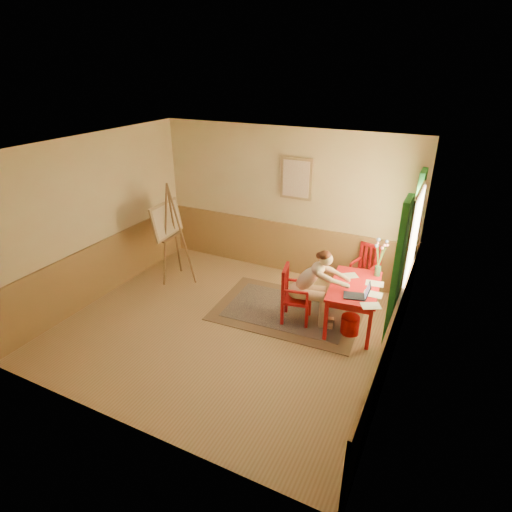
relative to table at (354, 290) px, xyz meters
The scene contains 14 objects.
room 2.13m from the table, 152.71° to the right, with size 5.04×4.54×2.84m.
wainscot 1.77m from the table, behind, with size 5.00×4.50×1.00m.
window 0.99m from the table, 16.25° to the left, with size 0.12×2.01×2.20m.
wall_portrait 2.36m from the table, 139.42° to the left, with size 0.60×0.05×0.76m.
rug 1.23m from the table, behind, with size 2.48×1.72×0.02m.
table is the anchor object (origin of this frame).
chair_left 0.94m from the table, 162.06° to the right, with size 0.51×0.50×0.95m.
chair_back 1.09m from the table, 92.94° to the left, with size 0.50×0.51×0.93m.
figure 0.65m from the table, 158.57° to the right, with size 0.99×0.52×1.28m.
laptop 0.38m from the table, 68.29° to the right, with size 0.41×0.31×0.22m.
papers 0.22m from the table, 16.70° to the right, with size 0.85×1.07×0.00m.
vase 0.65m from the table, 64.05° to the left, with size 0.20×0.30×0.61m.
wastebasket 0.54m from the table, 80.51° to the right, with size 0.28×0.28×0.30m, color #A60C09.
easel 3.54m from the table, behind, with size 0.65×0.84×1.89m.
Camera 1 is at (2.88, -4.81, 3.83)m, focal length 29.46 mm.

